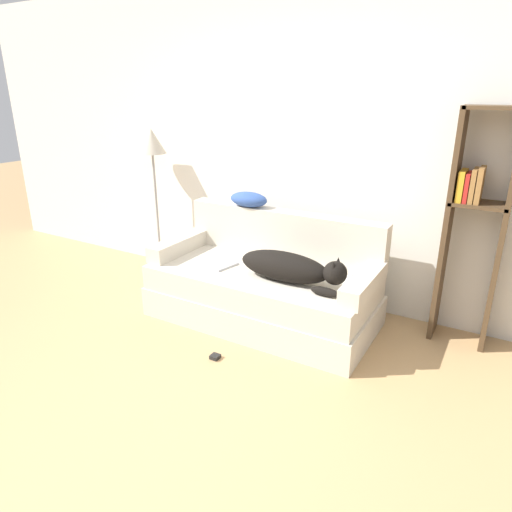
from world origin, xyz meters
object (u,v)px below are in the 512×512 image
(couch, at_px, (262,295))
(floor_lamp, at_px, (153,157))
(laptop, at_px, (216,262))
(throw_pillow, at_px, (249,199))
(bookshelf, at_px, (475,218))
(dog, at_px, (291,268))
(power_adapter, at_px, (215,357))

(couch, bearing_deg, floor_lamp, 163.64)
(laptop, relative_size, floor_lamp, 0.25)
(throw_pillow, xyz_separation_m, bookshelf, (1.77, 0.14, 0.05))
(floor_lamp, bearing_deg, couch, -16.36)
(laptop, xyz_separation_m, floor_lamp, (-1.07, 0.50, 0.73))
(couch, relative_size, dog, 2.14)
(throw_pillow, bearing_deg, power_adapter, -71.92)
(dog, xyz_separation_m, floor_lamp, (-1.77, 0.53, 0.63))
(dog, bearing_deg, couch, 161.68)
(dog, height_order, throw_pillow, throw_pillow)
(couch, relative_size, power_adapter, 28.66)
(bookshelf, bearing_deg, floor_lamp, -178.95)
(laptop, relative_size, bookshelf, 0.21)
(bookshelf, distance_m, floor_lamp, 2.92)
(power_adapter, bearing_deg, laptop, 123.68)
(dog, distance_m, power_adapter, 0.85)
(floor_lamp, relative_size, power_adapter, 22.84)
(dog, relative_size, power_adapter, 13.42)
(laptop, height_order, bookshelf, bookshelf)
(dog, relative_size, throw_pillow, 2.45)
(throw_pillow, bearing_deg, bookshelf, 4.37)
(couch, distance_m, throw_pillow, 0.84)
(couch, xyz_separation_m, power_adapter, (0.00, -0.68, -0.20))
(couch, height_order, dog, dog)
(laptop, bearing_deg, floor_lamp, 167.32)
(floor_lamp, bearing_deg, bookshelf, 1.05)
(power_adapter, bearing_deg, bookshelf, 39.17)
(couch, distance_m, floor_lamp, 1.81)
(bookshelf, height_order, power_adapter, bookshelf)
(laptop, xyz_separation_m, power_adapter, (0.41, -0.61, -0.44))
(dog, height_order, bookshelf, bookshelf)
(couch, bearing_deg, power_adapter, -89.61)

